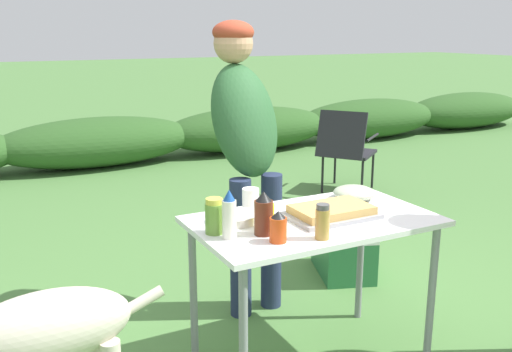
# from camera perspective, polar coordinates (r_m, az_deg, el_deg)

# --- Properties ---
(shrub_hedge) EXTENTS (14.40, 0.90, 0.58)m
(shrub_hedge) POSITION_cam_1_polar(r_m,az_deg,el_deg) (6.98, -15.59, 3.30)
(shrub_hedge) COLOR #2D5623
(shrub_hedge) RESTS_ON ground
(folding_table) EXTENTS (1.10, 0.64, 0.74)m
(folding_table) POSITION_cam_1_polar(r_m,az_deg,el_deg) (2.63, 5.76, -5.83)
(folding_table) COLOR white
(folding_table) RESTS_ON ground
(food_tray) EXTENTS (0.40, 0.26, 0.06)m
(food_tray) POSITION_cam_1_polar(r_m,az_deg,el_deg) (2.62, 7.56, -3.58)
(food_tray) COLOR #9E9EA3
(food_tray) RESTS_ON folding_table
(plate_stack) EXTENTS (0.21, 0.21, 0.04)m
(plate_stack) POSITION_cam_1_polar(r_m,az_deg,el_deg) (2.55, -2.23, -4.18)
(plate_stack) COLOR white
(plate_stack) RESTS_ON folding_table
(mixing_bowl) EXTENTS (0.21, 0.21, 0.07)m
(mixing_bowl) POSITION_cam_1_polar(r_m,az_deg,el_deg) (2.92, 9.80, -1.65)
(mixing_bowl) COLOR #ADBC99
(mixing_bowl) RESTS_ON folding_table
(paper_cup_stack) EXTENTS (0.08, 0.08, 0.11)m
(paper_cup_stack) POSITION_cam_1_polar(r_m,az_deg,el_deg) (2.69, -0.54, -2.38)
(paper_cup_stack) COLOR white
(paper_cup_stack) RESTS_ON folding_table
(relish_jar) EXTENTS (0.08, 0.08, 0.15)m
(relish_jar) POSITION_cam_1_polar(r_m,az_deg,el_deg) (2.39, -4.18, -4.05)
(relish_jar) COLOR olive
(relish_jar) RESTS_ON folding_table
(mayo_bottle) EXTENTS (0.06, 0.06, 0.21)m
(mayo_bottle) POSITION_cam_1_polar(r_m,az_deg,el_deg) (2.32, -2.69, -3.96)
(mayo_bottle) COLOR silver
(mayo_bottle) RESTS_ON folding_table
(hot_sauce_bottle) EXTENTS (0.07, 0.07, 0.13)m
(hot_sauce_bottle) POSITION_cam_1_polar(r_m,az_deg,el_deg) (2.30, 2.23, -5.14)
(hot_sauce_bottle) COLOR #CC4214
(hot_sauce_bottle) RESTS_ON folding_table
(mustard_bottle) EXTENTS (0.07, 0.07, 0.14)m
(mustard_bottle) POSITION_cam_1_polar(r_m,az_deg,el_deg) (2.45, 1.09, -3.76)
(mustard_bottle) COLOR yellow
(mustard_bottle) RESTS_ON folding_table
(spice_jar) EXTENTS (0.06, 0.06, 0.15)m
(spice_jar) POSITION_cam_1_polar(r_m,az_deg,el_deg) (2.34, 6.66, -4.59)
(spice_jar) COLOR #B2893D
(spice_jar) RESTS_ON folding_table
(bbq_sauce_bottle) EXTENTS (0.08, 0.08, 0.19)m
(bbq_sauce_bottle) POSITION_cam_1_polar(r_m,az_deg,el_deg) (2.37, 0.76, -3.83)
(bbq_sauce_bottle) COLOR #562314
(bbq_sauce_bottle) RESTS_ON folding_table
(standing_person_in_olive_jacket) EXTENTS (0.42, 0.52, 1.62)m
(standing_person_in_olive_jacket) POSITION_cam_1_polar(r_m,az_deg,el_deg) (3.15, -1.11, 4.22)
(standing_person_in_olive_jacket) COLOR #232D4C
(standing_person_in_olive_jacket) RESTS_ON ground
(dog) EXTENTS (0.98, 0.29, 0.72)m
(dog) POSITION_cam_1_polar(r_m,az_deg,el_deg) (2.28, -21.62, -14.92)
(dog) COLOR beige
(dog) RESTS_ON ground
(camp_chair_green_behind_table) EXTENTS (0.75, 0.72, 0.83)m
(camp_chair_green_behind_table) POSITION_cam_1_polar(r_m,az_deg,el_deg) (5.62, 8.98, 2.91)
(camp_chair_green_behind_table) COLOR #232328
(camp_chair_green_behind_table) RESTS_ON ground
(cooler_box) EXTENTS (0.46, 0.56, 0.34)m
(cooler_box) POSITION_cam_1_polar(r_m,az_deg,el_deg) (3.83, 8.71, -7.20)
(cooler_box) COLOR #286B3D
(cooler_box) RESTS_ON ground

